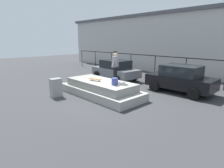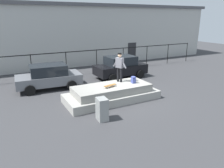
# 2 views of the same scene
# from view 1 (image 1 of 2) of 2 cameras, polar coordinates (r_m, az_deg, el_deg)

# --- Properties ---
(ground_plane) EXTENTS (60.00, 60.00, 0.00)m
(ground_plane) POSITION_cam_1_polar(r_m,az_deg,el_deg) (10.87, 0.05, -3.83)
(ground_plane) COLOR #38383A
(concrete_ledge) EXTENTS (5.33, 2.24, 0.88)m
(concrete_ledge) POSITION_cam_1_polar(r_m,az_deg,el_deg) (11.03, -3.47, -1.46)
(concrete_ledge) COLOR #9E9B93
(concrete_ledge) RESTS_ON ground_plane
(skateboarder) EXTENTS (0.47, 0.91, 1.71)m
(skateboarder) POSITION_cam_1_polar(r_m,az_deg,el_deg) (10.50, 0.99, 6.01)
(skateboarder) COLOR black
(skateboarder) RESTS_ON concrete_ledge
(skateboard) EXTENTS (0.81, 0.38, 0.12)m
(skateboard) POSITION_cam_1_polar(r_m,az_deg,el_deg) (10.92, -5.21, 1.50)
(skateboard) COLOR brown
(skateboard) RESTS_ON concrete_ledge
(backpack) EXTENTS (0.23, 0.30, 0.38)m
(backpack) POSITION_cam_1_polar(r_m,az_deg,el_deg) (9.80, 0.85, 0.75)
(backpack) COLOR #3F4C99
(backpack) RESTS_ON concrete_ledge
(car_grey_sedan_near) EXTENTS (4.25, 2.32, 1.60)m
(car_grey_sedan_near) POSITION_cam_1_polar(r_m,az_deg,el_deg) (15.43, 1.05, 4.42)
(car_grey_sedan_near) COLOR slate
(car_grey_sedan_near) RESTS_ON ground_plane
(car_black_sedan_mid) EXTENTS (4.05, 2.17, 1.70)m
(car_black_sedan_mid) POSITION_cam_1_polar(r_m,az_deg,el_deg) (12.32, 20.14, 1.53)
(car_black_sedan_mid) COLOR black
(car_black_sedan_mid) RESTS_ON ground_plane
(utility_box) EXTENTS (0.48, 0.63, 1.06)m
(utility_box) POSITION_cam_1_polar(r_m,az_deg,el_deg) (11.20, -16.71, -1.07)
(utility_box) COLOR gray
(utility_box) RESTS_ON ground_plane
(fence_row) EXTENTS (24.06, 0.06, 1.95)m
(fence_row) POSITION_cam_1_polar(r_m,az_deg,el_deg) (15.49, 17.12, 6.01)
(fence_row) COLOR black
(fence_row) RESTS_ON ground_plane
(warehouse_building) EXTENTS (33.86, 8.35, 5.84)m
(warehouse_building) POSITION_cam_1_polar(r_m,az_deg,el_deg) (21.39, 26.34, 11.20)
(warehouse_building) COLOR #B2B2AD
(warehouse_building) RESTS_ON ground_plane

